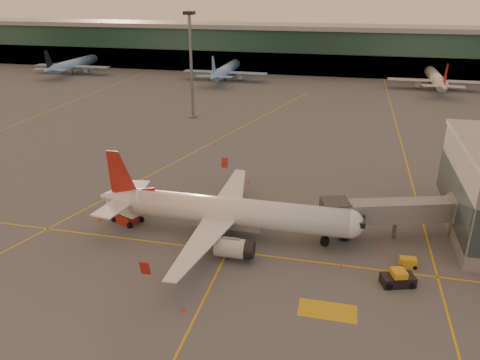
% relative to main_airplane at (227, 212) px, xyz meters
% --- Properties ---
extents(ground, '(600.00, 600.00, 0.00)m').
position_rel_main_airplane_xyz_m(ground, '(-3.99, -8.82, -3.51)').
color(ground, '#4C4F54').
rests_on(ground, ground).
extents(taxi_markings, '(100.12, 173.00, 0.01)m').
position_rel_main_airplane_xyz_m(taxi_markings, '(-11.31, 35.67, -3.51)').
color(taxi_markings, gold).
rests_on(taxi_markings, ground).
extents(terminal, '(400.00, 20.00, 17.60)m').
position_rel_main_airplane_xyz_m(terminal, '(-3.99, 132.97, 5.25)').
color(terminal, '#19382D').
rests_on(terminal, ground).
extents(mast_west_near, '(2.40, 2.40, 25.60)m').
position_rel_main_airplane_xyz_m(mast_west_near, '(-23.99, 57.18, 11.35)').
color(mast_west_near, slate).
rests_on(mast_west_near, ground).
extents(distant_aircraft_row, '(290.00, 34.00, 13.00)m').
position_rel_main_airplane_xyz_m(distant_aircraft_row, '(-24.99, 109.18, -3.51)').
color(distant_aircraft_row, '#85ACDE').
rests_on(distant_aircraft_row, ground).
extents(main_airplane, '(35.69, 32.04, 10.80)m').
position_rel_main_airplane_xyz_m(main_airplane, '(0.00, 0.00, 0.00)').
color(main_airplane, white).
rests_on(main_airplane, ground).
extents(jet_bridge, '(20.58, 9.05, 5.51)m').
position_rel_main_airplane_xyz_m(jet_bridge, '(22.80, 4.99, 0.20)').
color(jet_bridge, slate).
rests_on(jet_bridge, ground).
extents(catering_truck, '(5.84, 4.17, 4.16)m').
position_rel_main_airplane_xyz_m(catering_truck, '(-15.06, 0.73, -1.14)').
color(catering_truck, '#9F2516').
rests_on(catering_truck, ground).
extents(gpu_cart, '(2.05, 1.32, 1.15)m').
position_rel_main_airplane_xyz_m(gpu_cart, '(22.81, -2.30, -2.95)').
color(gpu_cart, gold).
rests_on(gpu_cart, ground).
extents(pushback_tug, '(4.05, 2.95, 1.87)m').
position_rel_main_airplane_xyz_m(pushback_tug, '(21.37, -6.42, -2.75)').
color(pushback_tug, black).
rests_on(pushback_tug, ground).
extents(cone_nose, '(0.43, 0.43, 0.55)m').
position_rel_main_airplane_xyz_m(cone_nose, '(20.16, -0.42, -3.25)').
color(cone_nose, '#E3410B').
rests_on(cone_nose, ground).
extents(cone_tail, '(0.50, 0.50, 0.64)m').
position_rel_main_airplane_xyz_m(cone_tail, '(-19.03, 0.09, -3.20)').
color(cone_tail, '#E3410B').
rests_on(cone_tail, ground).
extents(cone_wing_right, '(0.47, 0.47, 0.60)m').
position_rel_main_airplane_xyz_m(cone_wing_right, '(-0.52, -16.34, -3.22)').
color(cone_wing_right, '#E3410B').
rests_on(cone_wing_right, ground).
extents(cone_wing_left, '(0.47, 0.47, 0.60)m').
position_rel_main_airplane_xyz_m(cone_wing_left, '(-1.15, 18.39, -3.22)').
color(cone_wing_left, '#E3410B').
rests_on(cone_wing_left, ground).
extents(cone_fwd, '(0.38, 0.38, 0.48)m').
position_rel_main_airplane_xyz_m(cone_fwd, '(15.10, -4.33, -3.28)').
color(cone_fwd, '#E3410B').
rests_on(cone_fwd, ground).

